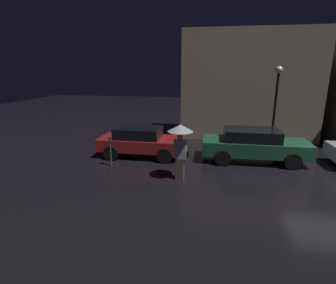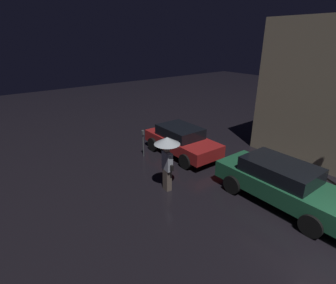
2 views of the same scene
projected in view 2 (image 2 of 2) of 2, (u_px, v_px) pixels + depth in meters
The scene contains 4 objects.
parked_car_red at pixel (181, 140), 12.94m from camera, with size 4.11×1.96×1.42m.
parked_car_green at pixel (282, 182), 9.10m from camera, with size 4.71×1.97×1.49m.
pedestrian_with_umbrella at pixel (167, 151), 9.55m from camera, with size 0.95×0.95×2.16m.
parking_meter at pixel (143, 141), 12.66m from camera, with size 0.12×0.10×1.35m.
Camera 2 is at (1.17, -6.51, 5.48)m, focal length 28.00 mm.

